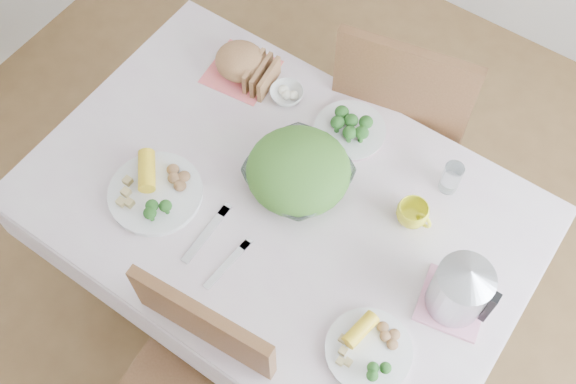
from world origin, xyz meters
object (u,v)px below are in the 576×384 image
Objects in this scene: salad_bowl at (298,175)px; dinner_plate_right at (368,350)px; yellow_mug at (412,214)px; dinner_plate_left at (156,194)px; dining_table at (280,255)px; chair_far at (404,112)px; electric_kettle at (461,288)px.

salad_bowl is 0.56m from dinner_plate_right.
dinner_plate_left is at bearing -151.41° from yellow_mug.
dining_table is 0.55m from dinner_plate_left.
dinner_plate_left is 1.22× the size of dinner_plate_right.
dinner_plate_left reaches higher than dinner_plate_right.
yellow_mug reaches higher than dinner_plate_right.
dinner_plate_right is (0.78, -0.04, 0.00)m from dinner_plate_left.
chair_far reaches higher than dinner_plate_left.
yellow_mug is (0.28, -0.55, 0.33)m from chair_far.
salad_bowl is (0.01, 0.10, 0.42)m from dining_table.
dinner_plate_left is at bearing 54.54° from chair_far.
dining_table is 4.69× the size of salad_bowl.
salad_bowl reaches higher than dinner_plate_left.
dining_table is at bearing -93.49° from salad_bowl.
yellow_mug is at bearing 168.09° from electric_kettle.
dinner_plate_right is 1.09× the size of electric_kettle.
electric_kettle reaches higher than yellow_mug.
dinner_plate_left is (-0.39, -0.91, 0.31)m from chair_far.
dinner_plate_left is 0.78m from dinner_plate_right.
electric_kettle is at bearing -35.95° from yellow_mug.
chair_far is 0.71m from salad_bowl.
salad_bowl is 0.44m from dinner_plate_left.
yellow_mug is 0.29m from electric_kettle.
dining_table is 0.65m from dinner_plate_right.
electric_kettle reaches higher than salad_bowl.
yellow_mug is (-0.10, 0.41, 0.03)m from dinner_plate_right.
dining_table is 6.48× the size of electric_kettle.
dining_table is at bearing 72.14° from chair_far.
electric_kettle is at bearing -8.13° from salad_bowl.
yellow_mug is 0.45× the size of electric_kettle.
yellow_mug is at bearing 26.49° from dining_table.
salad_bowl is at bearing 86.51° from dining_table.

